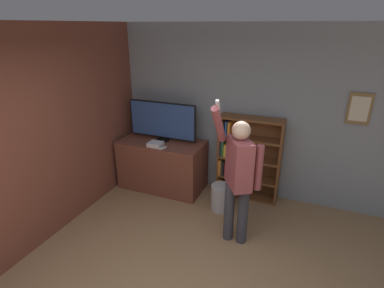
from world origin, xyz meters
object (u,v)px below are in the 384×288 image
bookshelf (243,159)px  waste_bin (221,197)px  person (238,173)px  television (162,121)px  game_console (155,144)px

bookshelf → waste_bin: size_ratio=3.38×
bookshelf → person: 1.22m
television → bookshelf: size_ratio=0.86×
bookshelf → waste_bin: (-0.18, -0.53, -0.46)m
television → person: size_ratio=0.61×
game_console → bookshelf: 1.42m
game_console → bookshelf: size_ratio=0.16×
bookshelf → person: size_ratio=0.71×
game_console → person: person is taller
waste_bin → bookshelf: bearing=70.9°
television → bookshelf: bearing=7.8°
television → waste_bin: (1.15, -0.35, -0.98)m
bookshelf → game_console: bearing=-161.4°
game_console → television: bearing=90.0°
game_console → waste_bin: size_ratio=0.56×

